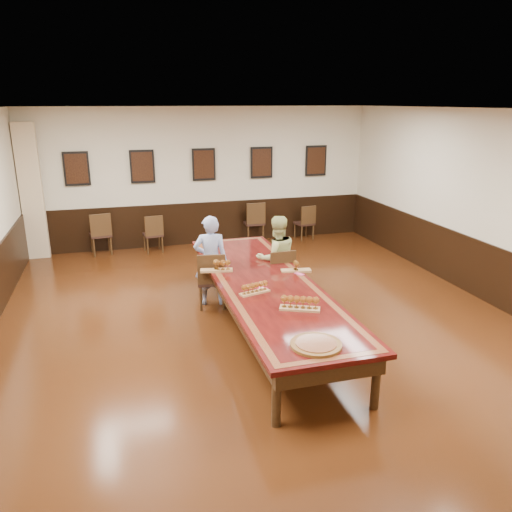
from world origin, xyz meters
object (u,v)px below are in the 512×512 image
object	(u,v)px
carved_platter	(316,345)
person_woman	(277,258)
spare_chair_d	(304,222)
spare_chair_a	(100,233)
spare_chair_b	(153,233)
spare_chair_c	(254,221)
chair_man	(211,279)
chair_woman	(279,275)
person_man	(211,261)
conference_table	(265,291)

from	to	relation	value
carved_platter	person_woman	bearing A→B (deg)	79.49
spare_chair_d	spare_chair_a	bearing A→B (deg)	-11.19
spare_chair_a	carved_platter	world-z (taller)	spare_chair_a
spare_chair_b	spare_chair_c	world-z (taller)	spare_chair_c
chair_man	chair_woman	size ratio (longest dim) A/B	1.02
person_man	conference_table	xyz separation A→B (m)	(0.59, -1.17, -0.16)
conference_table	carved_platter	size ratio (longest dim) A/B	7.96
person_man	spare_chair_c	bearing A→B (deg)	-106.44
spare_chair_a	spare_chair_c	distance (m)	3.60
chair_man	person_man	size ratio (longest dim) A/B	0.63
spare_chair_b	spare_chair_d	size ratio (longest dim) A/B	1.01
person_man	person_woman	distance (m)	1.13
person_woman	person_man	bearing A→B (deg)	-7.52
chair_man	person_woman	size ratio (longest dim) A/B	0.65
spare_chair_b	conference_table	bearing A→B (deg)	98.29
person_woman	conference_table	bearing A→B (deg)	60.96
spare_chair_c	spare_chair_a	bearing A→B (deg)	2.06
conference_table	spare_chair_d	bearing A→B (deg)	62.47
chair_woman	spare_chair_b	distance (m)	4.02
chair_man	spare_chair_d	bearing A→B (deg)	-120.95
chair_woman	carved_platter	bearing A→B (deg)	76.20
chair_man	spare_chair_d	distance (m)	4.70
chair_man	spare_chair_c	world-z (taller)	spare_chair_c
chair_man	conference_table	world-z (taller)	chair_man
person_man	person_woman	xyz separation A→B (m)	(1.12, -0.09, -0.03)
spare_chair_b	person_woman	distance (m)	3.94
spare_chair_d	person_man	bearing A→B (deg)	38.47
spare_chair_b	conference_table	distance (m)	4.74
spare_chair_d	person_woman	bearing A→B (deg)	51.43
spare_chair_a	carved_platter	bearing A→B (deg)	100.71
chair_woman	person_woman	xyz separation A→B (m)	(-0.01, 0.10, 0.27)
spare_chair_a	spare_chair_d	bearing A→B (deg)	170.98
chair_man	chair_woman	xyz separation A→B (m)	(1.14, -0.09, -0.01)
chair_man	spare_chair_a	world-z (taller)	chair_man
person_woman	conference_table	world-z (taller)	person_woman
spare_chair_c	conference_table	size ratio (longest dim) A/B	0.20
chair_woman	spare_chair_a	distance (m)	4.76
chair_man	chair_woman	world-z (taller)	chair_man
spare_chair_a	spare_chair_b	xyz separation A→B (m)	(1.14, -0.15, -0.04)
chair_man	person_man	distance (m)	0.30
spare_chair_c	conference_table	world-z (taller)	spare_chair_c
chair_man	person_man	world-z (taller)	person_man
spare_chair_c	person_man	bearing A→B (deg)	64.38
person_woman	conference_table	size ratio (longest dim) A/B	0.30
spare_chair_c	person_man	xyz separation A→B (m)	(-1.76, -3.66, 0.28)
spare_chair_d	chair_woman	bearing A→B (deg)	52.14
spare_chair_a	spare_chair_c	size ratio (longest dim) A/B	0.97
spare_chair_d	conference_table	world-z (taller)	spare_chair_d
spare_chair_b	spare_chair_c	distance (m)	2.47
spare_chair_b	person_man	distance (m)	3.47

